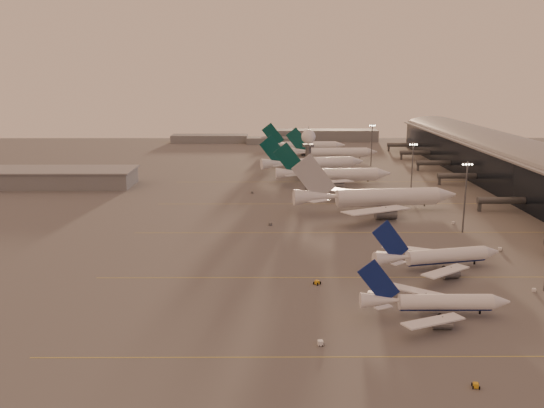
{
  "coord_description": "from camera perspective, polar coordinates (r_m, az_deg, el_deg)",
  "views": [
    {
      "loc": [
        -12.85,
        -138.68,
        54.9
      ],
      "look_at": [
        -11.72,
        65.08,
        7.98
      ],
      "focal_mm": 38.0,
      "sensor_mm": 36.0,
      "label": 1
    }
  ],
  "objects": [
    {
      "name": "taxiway_markings",
      "position": [
        206.76,
        11.67,
        -2.7
      ],
      "size": [
        180.0,
        185.25,
        0.02
      ],
      "color": "#D5C34B",
      "rests_on": "ground"
    },
    {
      "name": "ground",
      "position": [
        149.7,
        4.68,
        -8.59
      ],
      "size": [
        700.0,
        700.0,
        0.0
      ],
      "primitive_type": "plane",
      "color": "#5B5959",
      "rests_on": "ground"
    },
    {
      "name": "greentail_b",
      "position": [
        320.69,
        4.15,
        3.78
      ],
      "size": [
        59.32,
        47.29,
        22.02
      ],
      "color": "white",
      "rests_on": "ground"
    },
    {
      "name": "distant_horizon",
      "position": [
        466.87,
        1.59,
        6.69
      ],
      "size": [
        165.0,
        37.5,
        9.0
      ],
      "color": "slate",
      "rests_on": "ground"
    },
    {
      "name": "gsv_tug_mid",
      "position": [
        153.94,
        4.49,
        -7.76
      ],
      "size": [
        4.02,
        3.88,
        1.0
      ],
      "color": "gold",
      "rests_on": "ground"
    },
    {
      "name": "gsv_truck_c",
      "position": [
        210.7,
        -0.13,
        -1.85
      ],
      "size": [
        4.11,
        5.21,
        2.02
      ],
      "color": "#585A5D",
      "rests_on": "ground"
    },
    {
      "name": "narrowbody_near",
      "position": [
        138.92,
        15.82,
        -9.58
      ],
      "size": [
        35.31,
        28.23,
        13.81
      ],
      "color": "white",
      "rests_on": "ground"
    },
    {
      "name": "gsv_truck_d",
      "position": [
        266.22,
        -1.97,
        1.29
      ],
      "size": [
        2.61,
        5.42,
        2.1
      ],
      "color": "#585A5D",
      "rests_on": "ground"
    },
    {
      "name": "widebody_white",
      "position": [
        235.03,
        10.34,
        0.29
      ],
      "size": [
        68.24,
        54.35,
        24.07
      ],
      "color": "white",
      "rests_on": "ground"
    },
    {
      "name": "hangar",
      "position": [
        302.82,
        -21.06,
        2.48
      ],
      "size": [
        82.0,
        27.0,
        8.5
      ],
      "color": "slate",
      "rests_on": "ground"
    },
    {
      "name": "narrowbody_mid",
      "position": [
        170.51,
        16.1,
        -5.23
      ],
      "size": [
        39.18,
        30.93,
        15.52
      ],
      "color": "white",
      "rests_on": "ground"
    },
    {
      "name": "gsv_catering_b",
      "position": [
        222.68,
        17.58,
        -1.44
      ],
      "size": [
        4.66,
        2.62,
        3.62
      ],
      "color": "white",
      "rests_on": "ground"
    },
    {
      "name": "greentail_a",
      "position": [
        288.3,
        6.15,
        2.68
      ],
      "size": [
        58.91,
        47.44,
        21.39
      ],
      "color": "white",
      "rests_on": "ground"
    },
    {
      "name": "gsv_tug_near",
      "position": [
        113.2,
        19.53,
        -16.6
      ],
      "size": [
        2.26,
        3.29,
        0.87
      ],
      "color": "gold",
      "rests_on": "ground"
    },
    {
      "name": "radar_tower",
      "position": [
        261.51,
        3.62,
        5.48
      ],
      "size": [
        6.4,
        6.4,
        31.1
      ],
      "color": "#4F5156",
      "rests_on": "ground"
    },
    {
      "name": "gsv_truck_a",
      "position": [
        121.7,
        5.03,
        -13.3
      ],
      "size": [
        5.81,
        2.87,
        2.25
      ],
      "color": "white",
      "rests_on": "ground"
    },
    {
      "name": "gsv_truck_b",
      "position": [
        194.41,
        21.8,
        -4.03
      ],
      "size": [
        6.03,
        3.67,
        2.29
      ],
      "color": "white",
      "rests_on": "ground"
    },
    {
      "name": "mast_b",
      "position": [
        209.31,
        18.61,
        0.94
      ],
      "size": [
        3.6,
        0.56,
        25.0
      ],
      "color": "#4F5156",
      "rests_on": "ground"
    },
    {
      "name": "greentail_c",
      "position": [
        367.34,
        6.05,
        4.89
      ],
      "size": [
        58.56,
        47.18,
        21.26
      ],
      "color": "white",
      "rests_on": "ground"
    },
    {
      "name": "greentail_d",
      "position": [
        400.33,
        3.25,
        5.6
      ],
      "size": [
        57.97,
        46.73,
        21.04
      ],
      "color": "white",
      "rests_on": "ground"
    },
    {
      "name": "mast_d",
      "position": [
        346.56,
        9.85,
        5.96
      ],
      "size": [
        3.6,
        0.56,
        25.0
      ],
      "color": "#4F5156",
      "rests_on": "ground"
    },
    {
      "name": "mast_c",
      "position": [
        259.78,
        13.71,
        3.48
      ],
      "size": [
        3.6,
        0.56,
        25.0
      ],
      "color": "#4F5156",
      "rests_on": "ground"
    },
    {
      "name": "terminal",
      "position": [
        280.06,
        25.25,
        2.6
      ],
      "size": [
        57.0,
        362.0,
        23.04
      ],
      "color": "black",
      "rests_on": "ground"
    },
    {
      "name": "gsv_catering_a",
      "position": [
        162.51,
        24.62,
        -7.35
      ],
      "size": [
        4.54,
        2.6,
        3.51
      ],
      "color": "white",
      "rests_on": "ground"
    },
    {
      "name": "gsv_tug_hangar",
      "position": [
        302.2,
        8.61,
        2.47
      ],
      "size": [
        4.56,
        3.53,
        1.14
      ],
      "color": "gold",
      "rests_on": "ground"
    }
  ]
}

